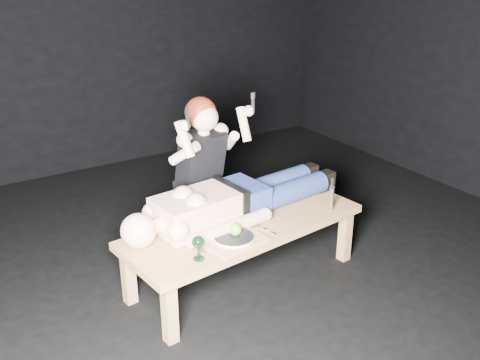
{
  "coord_description": "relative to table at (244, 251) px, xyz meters",
  "views": [
    {
      "loc": [
        -1.98,
        -3.04,
        2.18
      ],
      "look_at": [
        -0.14,
        -0.17,
        0.75
      ],
      "focal_mm": 41.31,
      "sensor_mm": 36.0,
      "label": 1
    }
  ],
  "objects": [
    {
      "name": "carving_knife",
      "position": [
        0.63,
        -0.17,
        0.35
      ],
      "size": [
        0.04,
        0.04,
        0.25
      ],
      "primitive_type": null,
      "rotation": [
        0.0,
        0.0,
        0.1
      ],
      "color": "#B2B2B7",
      "rests_on": "table"
    },
    {
      "name": "back_wall",
      "position": [
        0.14,
        2.72,
        1.27
      ],
      "size": [
        5.0,
        0.0,
        5.0
      ],
      "primitive_type": "plane",
      "rotation": [
        1.57,
        0.0,
        0.0
      ],
      "color": "black",
      "rests_on": "ground"
    },
    {
      "name": "spoon_flat",
      "position": [
        0.03,
        -0.1,
        0.23
      ],
      "size": [
        0.11,
        0.16,
        0.01
      ],
      "primitive_type": "cube",
      "rotation": [
        0.0,
        0.0,
        0.57
      ],
      "color": "#B2B2B7",
      "rests_on": "table"
    },
    {
      "name": "lying_man",
      "position": [
        0.04,
        0.15,
        0.37
      ],
      "size": [
        1.91,
        0.75,
        0.29
      ],
      "primitive_type": null,
      "rotation": [
        0.0,
        0.0,
        0.1
      ],
      "color": "#F4B796",
      "rests_on": "table"
    },
    {
      "name": "knife_flat",
      "position": [
        0.07,
        -0.18,
        0.23
      ],
      "size": [
        0.04,
        0.18,
        0.01
      ],
      "primitive_type": "cube",
      "rotation": [
        0.0,
        0.0,
        0.12
      ],
      "color": "#B2B2B7",
      "rests_on": "table"
    },
    {
      "name": "fork_flat",
      "position": [
        -0.41,
        -0.24,
        0.23
      ],
      "size": [
        0.08,
        0.18,
        0.01
      ],
      "primitive_type": "cube",
      "rotation": [
        0.0,
        0.0,
        0.34
      ],
      "color": "#B2B2B7",
      "rests_on": "table"
    },
    {
      "name": "goblet",
      "position": [
        -0.49,
        -0.26,
        0.3
      ],
      "size": [
        0.08,
        0.08,
        0.16
      ],
      "primitive_type": null,
      "rotation": [
        0.0,
        0.0,
        0.1
      ],
      "color": "black",
      "rests_on": "table"
    },
    {
      "name": "plate",
      "position": [
        -0.2,
        -0.19,
        0.26
      ],
      "size": [
        0.28,
        0.28,
        0.02
      ],
      "primitive_type": "cylinder",
      "rotation": [
        0.0,
        0.0,
        0.15
      ],
      "color": "white",
      "rests_on": "serving_tray"
    },
    {
      "name": "apple",
      "position": [
        -0.18,
        -0.18,
        0.31
      ],
      "size": [
        0.08,
        0.08,
        0.08
      ],
      "primitive_type": "sphere",
      "color": "#568E24",
      "rests_on": "plate"
    },
    {
      "name": "kneeling_woman",
      "position": [
        -0.07,
        0.56,
        0.41
      ],
      "size": [
        0.78,
        0.85,
        1.27
      ],
      "primitive_type": null,
      "rotation": [
        0.0,
        0.0,
        0.14
      ],
      "color": "black",
      "rests_on": "ground"
    },
    {
      "name": "ground",
      "position": [
        0.14,
        0.22,
        -0.23
      ],
      "size": [
        5.0,
        5.0,
        0.0
      ],
      "primitive_type": "plane",
      "color": "black",
      "rests_on": "ground"
    },
    {
      "name": "serving_tray",
      "position": [
        -0.2,
        -0.19,
        0.24
      ],
      "size": [
        0.41,
        0.32,
        0.02
      ],
      "primitive_type": "cube",
      "rotation": [
        0.0,
        0.0,
        0.15
      ],
      "color": "tan",
      "rests_on": "table"
    },
    {
      "name": "table",
      "position": [
        0.0,
        0.0,
        0.0
      ],
      "size": [
        1.76,
        0.81,
        0.45
      ],
      "primitive_type": "cube",
      "rotation": [
        0.0,
        0.0,
        0.1
      ],
      "color": "tan",
      "rests_on": "ground"
    }
  ]
}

